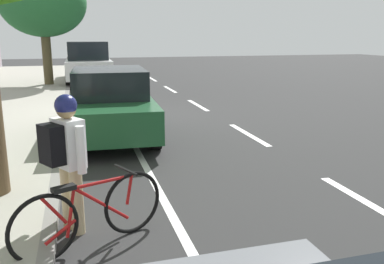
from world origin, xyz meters
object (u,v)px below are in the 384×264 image
at_px(bicycle_at_curb, 91,213).
at_px(cyclist_with_backpack, 66,151).
at_px(parked_sedan_green_second, 110,103).
at_px(parked_pickup_white_nearest, 88,64).
at_px(street_tree_near_cyclist, 43,3).

distance_m(bicycle_at_curb, cyclist_with_backpack, 0.76).
bearing_deg(cyclist_with_backpack, parked_sedan_green_second, -100.27).
xyz_separation_m(parked_sedan_green_second, bicycle_at_curb, (0.62, 5.10, -0.36)).
distance_m(parked_pickup_white_nearest, street_tree_near_cyclist, 3.34).
bearing_deg(bicycle_at_curb, street_tree_near_cyclist, -85.12).
xyz_separation_m(parked_pickup_white_nearest, bicycle_at_curb, (0.46, 15.93, -0.51)).
height_order(bicycle_at_curb, street_tree_near_cyclist, street_tree_near_cyclist).
bearing_deg(cyclist_with_backpack, bicycle_at_curb, 117.16).
bearing_deg(parked_sedan_green_second, parked_pickup_white_nearest, -89.17).
bearing_deg(street_tree_near_cyclist, parked_pickup_white_nearest, -148.86).
distance_m(parked_sedan_green_second, cyclist_with_backpack, 4.74).
bearing_deg(parked_sedan_green_second, bicycle_at_curb, 83.05).
xyz_separation_m(cyclist_with_backpack, street_tree_near_cyclist, (1.05, -14.45, 2.57)).
height_order(parked_pickup_white_nearest, parked_sedan_green_second, parked_pickup_white_nearest).
relative_size(parked_pickup_white_nearest, cyclist_with_backpack, 3.28).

